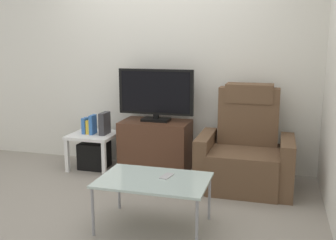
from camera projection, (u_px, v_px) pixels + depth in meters
The scene contains 13 objects.
ground_plane at pixel (131, 196), 3.96m from camera, with size 6.40×6.40×0.00m, color gray.
wall_back at pixel (163, 60), 4.77m from camera, with size 6.40×0.06×2.60m, color silver.
tv_stand at pixel (155, 146), 4.69m from camera, with size 0.80×0.48×0.61m.
television at pixel (155, 94), 4.58m from camera, with size 0.89×0.20×0.61m.
recliner_armchair at pixel (246, 152), 4.18m from camera, with size 0.98×0.78×1.08m.
side_table at pixel (94, 139), 4.79m from camera, with size 0.54×0.54×0.43m.
subwoofer_box at pixel (94, 155), 4.83m from camera, with size 0.32×0.32×0.32m, color black.
book_leftmost at pixel (85, 126), 4.77m from camera, with size 0.05×0.11×0.19m, color #3366B2.
book_middle at pixel (89, 127), 4.76m from camera, with size 0.05×0.10×0.17m, color gold.
book_rightmost at pixel (93, 125), 4.74m from camera, with size 0.04×0.13×0.23m, color #3366B2.
game_console at pixel (105, 123), 4.73m from camera, with size 0.07×0.20×0.27m, color #333338.
coffee_table at pixel (154, 182), 3.24m from camera, with size 0.90×0.60×0.42m.
cell_phone at pixel (167, 176), 3.28m from camera, with size 0.07×0.15×0.01m, color #B7B7BC.
Camera 1 is at (1.37, -3.49, 1.54)m, focal length 42.16 mm.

